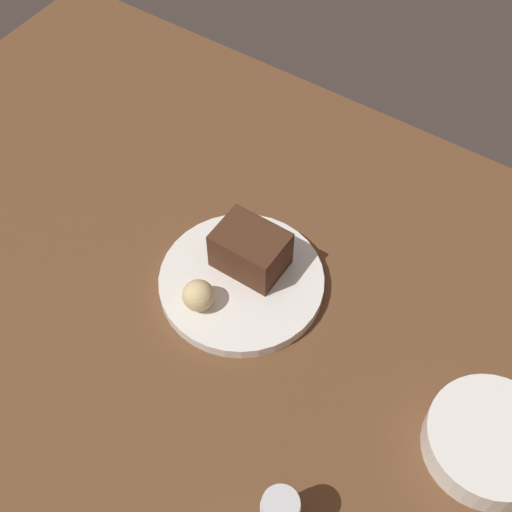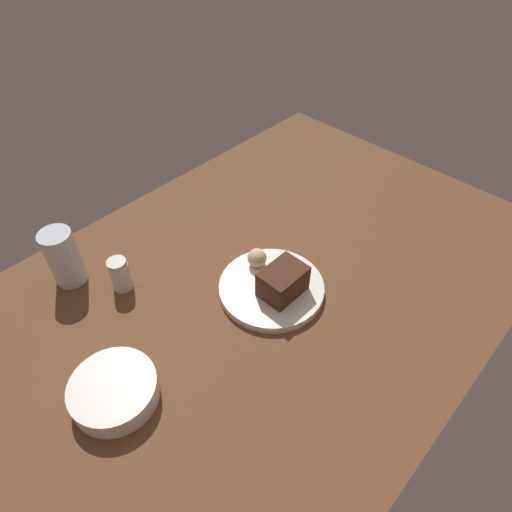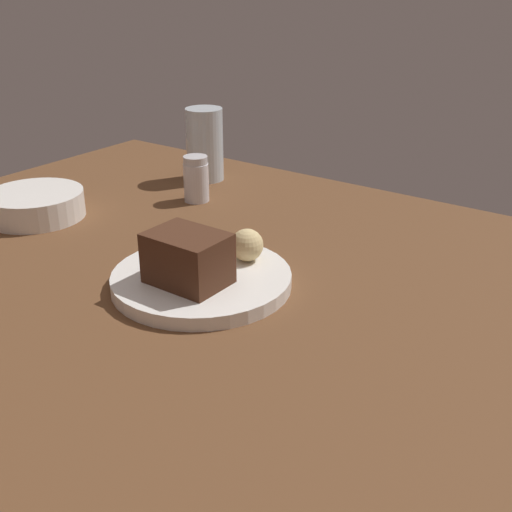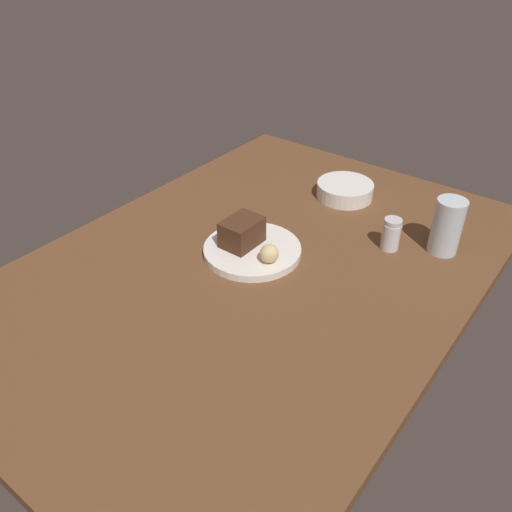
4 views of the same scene
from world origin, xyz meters
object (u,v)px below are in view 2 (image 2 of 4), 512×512
(chocolate_cake_slice, at_px, (283,281))
(dessert_plate, at_px, (271,288))
(bread_roll, at_px, (257,258))
(salt_shaker, at_px, (120,274))
(side_bowl, at_px, (113,389))
(water_glass, at_px, (64,257))

(chocolate_cake_slice, bearing_deg, dessert_plate, 96.78)
(bread_roll, bearing_deg, dessert_plate, -109.67)
(salt_shaker, xyz_separation_m, side_bowl, (-0.15, -0.19, -0.02))
(chocolate_cake_slice, bearing_deg, salt_shaker, 128.88)
(chocolate_cake_slice, height_order, side_bowl, chocolate_cake_slice)
(chocolate_cake_slice, distance_m, water_glass, 0.44)
(dessert_plate, bearing_deg, chocolate_cake_slice, -83.22)
(bread_roll, distance_m, side_bowl, 0.37)
(bread_roll, bearing_deg, salt_shaker, 143.30)
(salt_shaker, bearing_deg, bread_roll, -36.70)
(dessert_plate, distance_m, bread_roll, 0.07)
(bread_roll, height_order, salt_shaker, salt_shaker)
(chocolate_cake_slice, height_order, water_glass, water_glass)
(side_bowl, bearing_deg, chocolate_cake_slice, -9.74)
(chocolate_cake_slice, relative_size, salt_shaker, 1.20)
(salt_shaker, height_order, side_bowl, salt_shaker)
(chocolate_cake_slice, distance_m, bread_roll, 0.09)
(bread_roll, relative_size, side_bowl, 0.28)
(dessert_plate, height_order, bread_roll, bread_roll)
(chocolate_cake_slice, relative_size, side_bowl, 0.61)
(dessert_plate, relative_size, water_glass, 1.70)
(salt_shaker, relative_size, water_glass, 0.59)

